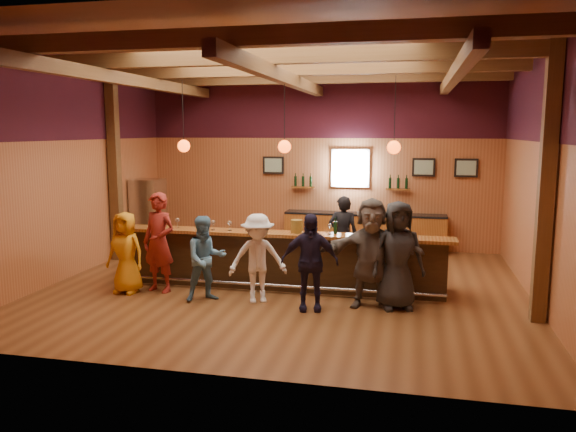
{
  "coord_description": "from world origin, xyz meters",
  "views": [
    {
      "loc": [
        2.34,
        -10.22,
        3.01
      ],
      "look_at": [
        0.0,
        0.3,
        1.35
      ],
      "focal_mm": 35.0,
      "sensor_mm": 36.0,
      "label": 1
    }
  ],
  "objects_px": {
    "customer_redvest": "(159,242)",
    "customer_white": "(258,258)",
    "bar_counter": "(287,259)",
    "customer_dark": "(398,255)",
    "customer_navy": "(310,262)",
    "customer_denim": "(206,259)",
    "customer_orange": "(126,253)",
    "bartender": "(343,236)",
    "ice_bucket": "(297,226)",
    "stainless_fridge": "(149,215)",
    "customer_brown": "(371,253)",
    "bottle_a": "(312,226)",
    "back_bar_cabinet": "(364,232)"
  },
  "relations": [
    {
      "from": "ice_bucket",
      "to": "customer_white",
      "type": "bearing_deg",
      "value": -120.81
    },
    {
      "from": "bar_counter",
      "to": "customer_redvest",
      "type": "relative_size",
      "value": 3.37
    },
    {
      "from": "customer_orange",
      "to": "ice_bucket",
      "type": "height_order",
      "value": "customer_orange"
    },
    {
      "from": "customer_redvest",
      "to": "customer_white",
      "type": "distance_m",
      "value": 2.0
    },
    {
      "from": "customer_orange",
      "to": "customer_dark",
      "type": "xyz_separation_m",
      "value": [
        4.94,
        0.14,
        0.16
      ]
    },
    {
      "from": "customer_brown",
      "to": "ice_bucket",
      "type": "relative_size",
      "value": 7.79
    },
    {
      "from": "customer_white",
      "to": "ice_bucket",
      "type": "relative_size",
      "value": 6.53
    },
    {
      "from": "ice_bucket",
      "to": "customer_dark",
      "type": "bearing_deg",
      "value": -20.14
    },
    {
      "from": "customer_orange",
      "to": "customer_dark",
      "type": "distance_m",
      "value": 4.95
    },
    {
      "from": "stainless_fridge",
      "to": "ice_bucket",
      "type": "distance_m",
      "value": 5.16
    },
    {
      "from": "customer_denim",
      "to": "customer_white",
      "type": "bearing_deg",
      "value": -27.28
    },
    {
      "from": "customer_redvest",
      "to": "bottle_a",
      "type": "bearing_deg",
      "value": 26.66
    },
    {
      "from": "back_bar_cabinet",
      "to": "bartender",
      "type": "height_order",
      "value": "bartender"
    },
    {
      "from": "back_bar_cabinet",
      "to": "customer_denim",
      "type": "distance_m",
      "value": 5.38
    },
    {
      "from": "customer_white",
      "to": "bottle_a",
      "type": "bearing_deg",
      "value": 25.81
    },
    {
      "from": "stainless_fridge",
      "to": "bartender",
      "type": "distance_m",
      "value": 5.27
    },
    {
      "from": "customer_orange",
      "to": "bartender",
      "type": "relative_size",
      "value": 0.91
    },
    {
      "from": "customer_navy",
      "to": "bottle_a",
      "type": "height_order",
      "value": "customer_navy"
    },
    {
      "from": "bar_counter",
      "to": "bartender",
      "type": "distance_m",
      "value": 1.44
    },
    {
      "from": "customer_white",
      "to": "bartender",
      "type": "bearing_deg",
      "value": 39.28
    },
    {
      "from": "stainless_fridge",
      "to": "bottle_a",
      "type": "relative_size",
      "value": 4.94
    },
    {
      "from": "customer_brown",
      "to": "customer_white",
      "type": "bearing_deg",
      "value": 178.39
    },
    {
      "from": "stainless_fridge",
      "to": "ice_bucket",
      "type": "height_order",
      "value": "stainless_fridge"
    },
    {
      "from": "customer_redvest",
      "to": "customer_white",
      "type": "bearing_deg",
      "value": 6.9
    },
    {
      "from": "customer_redvest",
      "to": "customer_dark",
      "type": "bearing_deg",
      "value": 13.15
    },
    {
      "from": "customer_redvest",
      "to": "customer_orange",
      "type": "bearing_deg",
      "value": -144.69
    },
    {
      "from": "bar_counter",
      "to": "customer_denim",
      "type": "relative_size",
      "value": 4.14
    },
    {
      "from": "customer_navy",
      "to": "bottle_a",
      "type": "distance_m",
      "value": 1.19
    },
    {
      "from": "customer_redvest",
      "to": "bottle_a",
      "type": "height_order",
      "value": "customer_redvest"
    },
    {
      "from": "stainless_fridge",
      "to": "customer_orange",
      "type": "height_order",
      "value": "stainless_fridge"
    },
    {
      "from": "customer_dark",
      "to": "ice_bucket",
      "type": "relative_size",
      "value": 7.64
    },
    {
      "from": "back_bar_cabinet",
      "to": "ice_bucket",
      "type": "height_order",
      "value": "ice_bucket"
    },
    {
      "from": "customer_navy",
      "to": "customer_denim",
      "type": "bearing_deg",
      "value": 166.24
    },
    {
      "from": "customer_redvest",
      "to": "customer_denim",
      "type": "relative_size",
      "value": 1.23
    },
    {
      "from": "customer_dark",
      "to": "customer_brown",
      "type": "bearing_deg",
      "value": 162.01
    },
    {
      "from": "bar_counter",
      "to": "customer_brown",
      "type": "distance_m",
      "value": 1.99
    },
    {
      "from": "customer_navy",
      "to": "ice_bucket",
      "type": "height_order",
      "value": "customer_navy"
    },
    {
      "from": "customer_navy",
      "to": "customer_dark",
      "type": "height_order",
      "value": "customer_dark"
    },
    {
      "from": "customer_orange",
      "to": "back_bar_cabinet",
      "type": "bearing_deg",
      "value": 54.82
    },
    {
      "from": "customer_denim",
      "to": "customer_brown",
      "type": "distance_m",
      "value": 2.89
    },
    {
      "from": "bartender",
      "to": "customer_brown",
      "type": "bearing_deg",
      "value": 106.6
    },
    {
      "from": "customer_brown",
      "to": "bottle_a",
      "type": "xyz_separation_m",
      "value": [
        -1.14,
        0.7,
        0.31
      ]
    },
    {
      "from": "bar_counter",
      "to": "ice_bucket",
      "type": "relative_size",
      "value": 26.15
    },
    {
      "from": "customer_denim",
      "to": "customer_navy",
      "type": "bearing_deg",
      "value": -37.41
    },
    {
      "from": "customer_redvest",
      "to": "bar_counter",
      "type": "bearing_deg",
      "value": 35.85
    },
    {
      "from": "customer_orange",
      "to": "customer_denim",
      "type": "distance_m",
      "value": 1.63
    },
    {
      "from": "back_bar_cabinet",
      "to": "customer_white",
      "type": "height_order",
      "value": "customer_white"
    },
    {
      "from": "bar_counter",
      "to": "customer_dark",
      "type": "relative_size",
      "value": 3.42
    },
    {
      "from": "customer_navy",
      "to": "bartender",
      "type": "bearing_deg",
      "value": 73.46
    },
    {
      "from": "customer_dark",
      "to": "customer_orange",
      "type": "bearing_deg",
      "value": 163.63
    }
  ]
}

